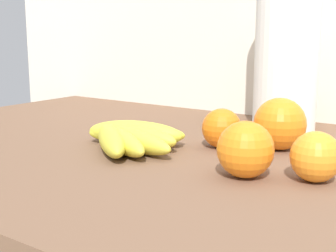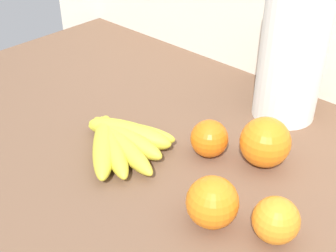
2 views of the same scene
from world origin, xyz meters
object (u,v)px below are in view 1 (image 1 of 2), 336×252
orange_center (222,128)px  paper_towel_roll (287,54)px  banana_bunch (127,137)px  orange_far_right (280,124)px  orange_back_right (245,149)px  orange_right (316,157)px

orange_center → paper_towel_roll: size_ratio=0.20×
banana_bunch → orange_center: bearing=37.3°
banana_bunch → paper_towel_roll: size_ratio=0.63×
orange_far_right → paper_towel_roll: bearing=109.5°
orange_center → paper_towel_roll: 0.23m
orange_center → orange_far_right: bearing=27.6°
orange_back_right → orange_right: orange_back_right is taller
orange_right → paper_towel_roll: paper_towel_roll is taller
orange_center → paper_towel_roll: bearing=82.9°
banana_bunch → orange_back_right: (0.22, -0.03, 0.02)m
orange_center → orange_back_right: bearing=-50.2°
orange_back_right → orange_right: bearing=23.3°
orange_back_right → paper_towel_roll: 0.35m
orange_back_right → banana_bunch: bearing=172.3°
banana_bunch → orange_back_right: size_ratio=2.70×
banana_bunch → paper_towel_roll: paper_towel_roll is taller
orange_back_right → paper_towel_roll: paper_towel_roll is taller
orange_back_right → orange_right: 0.09m
orange_far_right → orange_center: (-0.08, -0.04, -0.01)m
orange_back_right → paper_towel_roll: bearing=103.4°
orange_right → paper_towel_roll: (-0.16, 0.29, 0.11)m
banana_bunch → paper_towel_roll: bearing=63.5°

